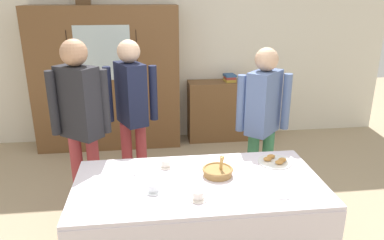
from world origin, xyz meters
TOP-DOWN VIEW (x-y plane):
  - back_wall at (0.00, 2.65)m, footprint 6.40×0.10m
  - dining_table at (0.00, -0.24)m, footprint 1.86×0.94m
  - wall_cabinet at (-0.90, 2.35)m, footprint 1.94×0.46m
  - bookshelf_low at (0.81, 2.41)m, footprint 1.18×0.35m
  - book_stack at (0.81, 2.41)m, footprint 0.17×0.20m
  - tea_cup_mid_left at (-0.34, -0.31)m, footprint 0.13×0.13m
  - tea_cup_far_right at (-0.23, 0.07)m, footprint 0.13×0.13m
  - tea_cup_mid_right at (-0.04, -0.45)m, footprint 0.13×0.13m
  - bread_basket at (0.16, -0.12)m, footprint 0.24×0.24m
  - pastry_plate at (0.68, 0.04)m, footprint 0.28×0.28m
  - spoon_near_left at (0.63, -0.30)m, footprint 0.12×0.02m
  - spoon_far_right at (0.55, -0.52)m, footprint 0.12×0.02m
  - spoon_near_right at (-0.50, -0.04)m, footprint 0.12×0.02m
  - person_behind_table_right at (0.72, 0.57)m, footprint 0.52×0.40m
  - person_beside_shelf at (-0.95, 0.54)m, footprint 0.52×0.38m
  - person_near_right_end at (-0.52, 0.92)m, footprint 0.52×0.41m

SIDE VIEW (x-z plane):
  - bookshelf_low at x=0.81m, z-range 0.00..0.87m
  - dining_table at x=0.00m, z-range 0.27..1.00m
  - spoon_near_left at x=0.63m, z-range 0.73..0.74m
  - spoon_far_right at x=0.55m, z-range 0.73..0.74m
  - spoon_near_right at x=-0.50m, z-range 0.73..0.74m
  - pastry_plate at x=0.68m, z-range 0.72..0.77m
  - tea_cup_mid_left at x=-0.34m, z-range 0.72..0.79m
  - tea_cup_far_right at x=-0.23m, z-range 0.72..0.79m
  - tea_cup_mid_right at x=-0.04m, z-range 0.73..0.79m
  - bread_basket at x=0.16m, z-range 0.68..0.84m
  - book_stack at x=0.81m, z-range 0.87..0.97m
  - wall_cabinet at x=-0.90m, z-range 0.00..1.92m
  - person_behind_table_right at x=0.72m, z-range 0.17..1.78m
  - person_near_right_end at x=-0.52m, z-range 0.18..1.83m
  - person_beside_shelf at x=-0.95m, z-range 0.19..1.91m
  - back_wall at x=0.00m, z-range 0.00..2.70m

